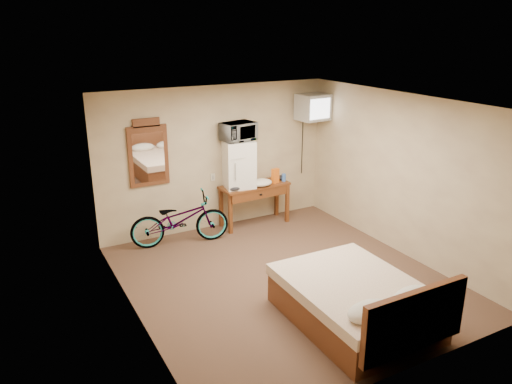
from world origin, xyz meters
TOP-DOWN VIEW (x-y plane):
  - room at (-0.00, 0.00)m, footprint 4.60×4.64m
  - desk at (0.62, 2.00)m, footprint 1.27×0.53m
  - mini_fridge at (0.32, 2.07)m, footprint 0.57×0.56m
  - microwave at (0.32, 2.07)m, footprint 0.62×0.48m
  - snack_bag at (0.99, 1.95)m, footprint 0.15×0.11m
  - blue_cup at (1.18, 1.97)m, footprint 0.08×0.08m
  - cloth_cream at (0.68, 1.91)m, footprint 0.40×0.31m
  - cloth_dark_a at (0.15, 1.91)m, footprint 0.23×0.17m
  - cloth_dark_b at (1.19, 2.06)m, footprint 0.18×0.15m
  - crt_television at (1.80, 2.02)m, footprint 0.57×0.62m
  - wall_mirror at (-1.20, 2.27)m, footprint 0.65×0.04m
  - bicycle at (-0.87, 1.86)m, footprint 1.69×0.84m
  - bed at (0.19, -1.38)m, footprint 1.43×1.94m

SIDE VIEW (x-z plane):
  - bed at x=0.19m, z-range -0.15..0.75m
  - bicycle at x=-0.87m, z-range 0.00..0.85m
  - desk at x=0.62m, z-range 0.25..1.00m
  - cloth_dark_b at x=1.19m, z-range 0.75..0.83m
  - cloth_dark_a at x=0.15m, z-range 0.75..0.84m
  - cloth_cream at x=0.68m, z-range 0.75..0.87m
  - blue_cup at x=1.18m, z-range 0.75..0.89m
  - snack_bag at x=0.99m, z-range 0.75..1.01m
  - mini_fridge at x=0.32m, z-range 0.75..1.57m
  - room at x=0.00m, z-range 0.00..2.50m
  - wall_mirror at x=-1.20m, z-range 0.93..2.03m
  - microwave at x=0.32m, z-range 1.57..1.88m
  - crt_television at x=1.80m, z-range 1.80..2.27m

